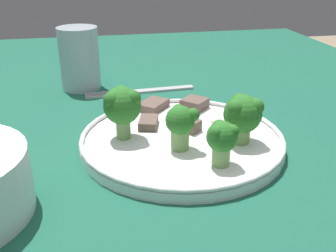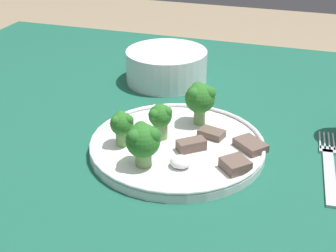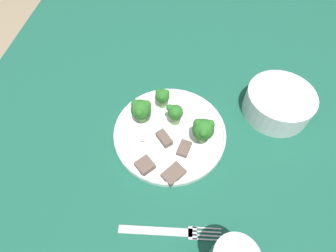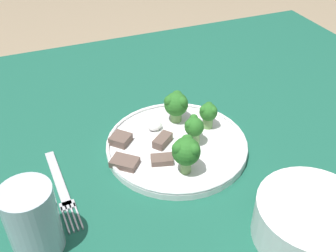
{
  "view_description": "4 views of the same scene",
  "coord_description": "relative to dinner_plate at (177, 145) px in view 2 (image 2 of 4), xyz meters",
  "views": [
    {
      "loc": [
        -0.49,
        0.1,
        1.0
      ],
      "look_at": [
        -0.06,
        0.01,
        0.8
      ],
      "focal_mm": 42.0,
      "sensor_mm": 36.0,
      "label": 1
    },
    {
      "loc": [
        0.12,
        -0.58,
        1.13
      ],
      "look_at": [
        -0.07,
        -0.0,
        0.8
      ],
      "focal_mm": 50.0,
      "sensor_mm": 36.0,
      "label": 2
    },
    {
      "loc": [
        0.27,
        0.02,
        1.29
      ],
      "look_at": [
        -0.06,
        -0.01,
        0.79
      ],
      "focal_mm": 28.0,
      "sensor_mm": 36.0,
      "label": 3
    },
    {
      "loc": [
        0.17,
        0.5,
        1.24
      ],
      "look_at": [
        -0.04,
        -0.03,
        0.81
      ],
      "focal_mm": 42.0,
      "sensor_mm": 36.0,
      "label": 4
    }
  ],
  "objects": [
    {
      "name": "table",
      "position": [
        0.05,
        0.01,
        -0.1
      ],
      "size": [
        1.37,
        1.06,
        0.77
      ],
      "color": "#195642",
      "rests_on": "ground_plane"
    },
    {
      "name": "dinner_plate",
      "position": [
        0.0,
        0.0,
        0.0
      ],
      "size": [
        0.26,
        0.26,
        0.02
      ],
      "color": "white",
      "rests_on": "table"
    },
    {
      "name": "fork",
      "position": [
        0.22,
        0.02,
        -0.01
      ],
      "size": [
        0.03,
        0.19,
        0.0
      ],
      "color": "#B2B2B7",
      "rests_on": "table"
    },
    {
      "name": "cream_bowl",
      "position": [
        -0.1,
        0.25,
        0.02
      ],
      "size": [
        0.16,
        0.16,
        0.06
      ],
      "color": "white",
      "rests_on": "table"
    },
    {
      "name": "broccoli_floret_near_rim_left",
      "position": [
        0.01,
        0.07,
        0.05
      ],
      "size": [
        0.05,
        0.05,
        0.07
      ],
      "color": "#709E56",
      "rests_on": "dinner_plate"
    },
    {
      "name": "broccoli_floret_center_left",
      "position": [
        -0.03,
        0.0,
        0.04
      ],
      "size": [
        0.04,
        0.04,
        0.06
      ],
      "color": "#709E56",
      "rests_on": "dinner_plate"
    },
    {
      "name": "broccoli_floret_back_left",
      "position": [
        -0.03,
        -0.07,
        0.04
      ],
      "size": [
        0.05,
        0.05,
        0.06
      ],
      "color": "#709E56",
      "rests_on": "dinner_plate"
    },
    {
      "name": "broccoli_floret_front_left",
      "position": [
        -0.08,
        -0.03,
        0.04
      ],
      "size": [
        0.04,
        0.03,
        0.05
      ],
      "color": "#709E56",
      "rests_on": "dinner_plate"
    },
    {
      "name": "meat_slice_front_slice",
      "position": [
        0.02,
        -0.01,
        0.01
      ],
      "size": [
        0.04,
        0.04,
        0.02
      ],
      "color": "brown",
      "rests_on": "dinner_plate"
    },
    {
      "name": "meat_slice_middle_slice",
      "position": [
        0.04,
        0.04,
        0.01
      ],
      "size": [
        0.04,
        0.03,
        0.01
      ],
      "color": "brown",
      "rests_on": "dinner_plate"
    },
    {
      "name": "meat_slice_rear_slice",
      "position": [
        0.09,
        -0.04,
        0.01
      ],
      "size": [
        0.05,
        0.05,
        0.02
      ],
      "color": "brown",
      "rests_on": "dinner_plate"
    },
    {
      "name": "meat_slice_edge_slice",
      "position": [
        0.11,
        0.02,
        0.01
      ],
      "size": [
        0.06,
        0.05,
        0.01
      ],
      "color": "brown",
      "rests_on": "dinner_plate"
    },
    {
      "name": "sauce_dollop",
      "position": [
        0.02,
        -0.06,
        0.01
      ],
      "size": [
        0.03,
        0.03,
        0.02
      ],
      "color": "white",
      "rests_on": "dinner_plate"
    }
  ]
}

